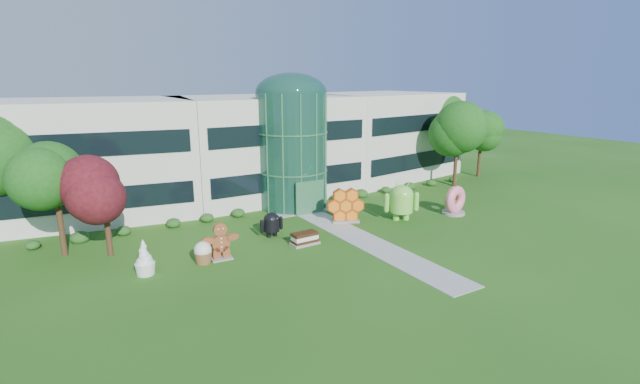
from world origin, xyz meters
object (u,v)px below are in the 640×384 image
android_green (402,200)px  donut (454,200)px  gingerbread (221,241)px  android_black (272,223)px

android_green → donut: (4.80, -1.01, -0.45)m
android_green → gingerbread: 15.05m
donut → gingerbread: donut is taller
gingerbread → donut: bearing=1.6°
android_black → gingerbread: (-4.51, -2.20, 0.17)m
android_green → gingerbread: size_ratio=1.28×
android_green → donut: 4.92m
android_black → donut: donut is taller
android_black → android_green: bearing=-9.3°
android_black → gingerbread: 5.02m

